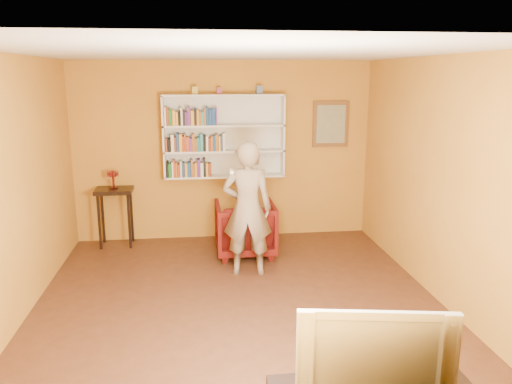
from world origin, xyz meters
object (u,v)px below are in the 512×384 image
console_table (115,199)px  armchair (245,228)px  ruby_lustre (113,176)px  person (247,209)px  television (374,346)px  bookshelf (224,136)px

console_table → armchair: (1.87, -0.61, -0.34)m
ruby_lustre → person: person is taller
television → person: bearing=108.3°
television → ruby_lustre: bearing=126.8°
ruby_lustre → television: 5.07m
ruby_lustre → television: (2.31, -4.50, -0.29)m
armchair → person: (-0.04, -0.70, 0.47)m
bookshelf → armchair: 1.46m
ruby_lustre → bookshelf: bearing=5.6°
console_table → person: person is taller
bookshelf → armchair: size_ratio=2.15×
bookshelf → person: 1.66m
armchair → person: bearing=86.2°
console_table → armchair: console_table is taller
person → bookshelf: bearing=-75.4°
ruby_lustre → console_table: bearing=-116.6°
person → television: size_ratio=1.69×
armchair → person: person is taller
console_table → ruby_lustre: ruby_lustre is taller
bookshelf → console_table: (-1.63, -0.16, -0.88)m
person → console_table: bearing=-28.7°
television → console_table: bearing=126.8°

